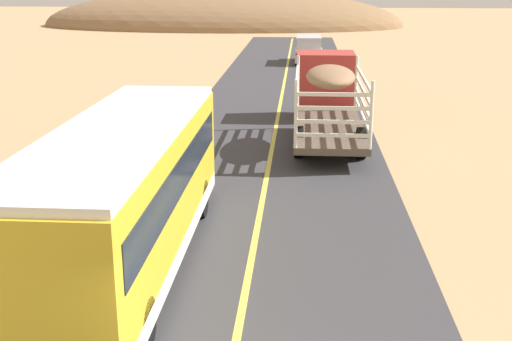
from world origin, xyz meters
name	(u,v)px	position (x,y,z in m)	size (l,w,h in m)	color
livestock_truck	(327,86)	(2.08, 19.68, 1.79)	(2.53, 9.70, 3.02)	#B2332D
bus	(124,193)	(-2.67, 5.85, 1.75)	(2.54, 10.00, 3.21)	gold
car_far	(309,48)	(1.48, 40.42, 1.09)	(1.90, 4.62, 1.93)	silver
distant_hill	(222,26)	(-8.97, 74.46, 0.00)	(44.44, 21.19, 8.87)	olive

